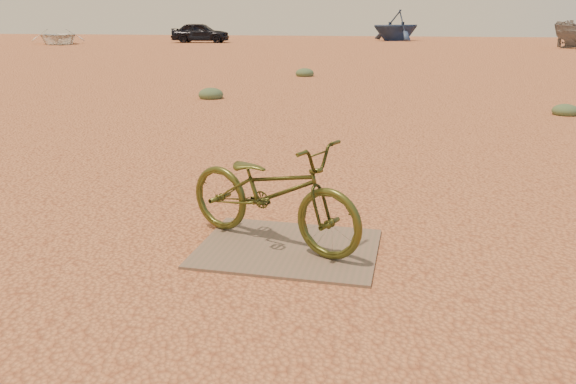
% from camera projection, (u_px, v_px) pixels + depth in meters
% --- Properties ---
extents(ground, '(120.00, 120.00, 0.00)m').
position_uv_depth(ground, '(334.00, 266.00, 4.18)').
color(ground, '#D88552').
rests_on(ground, ground).
extents(plywood_board, '(1.40, 1.09, 0.02)m').
position_uv_depth(plywood_board, '(288.00, 248.00, 4.47)').
color(plywood_board, brown).
rests_on(plywood_board, ground).
extents(bicycle, '(1.73, 1.15, 0.86)m').
position_uv_depth(bicycle, '(272.00, 191.00, 4.44)').
color(bicycle, '#404418').
rests_on(bicycle, plywood_board).
extents(car, '(4.65, 2.31, 1.52)m').
position_uv_depth(car, '(201.00, 33.00, 43.92)').
color(car, black).
rests_on(car, ground).
extents(boat_near_left, '(6.09, 6.52, 1.10)m').
position_uv_depth(boat_near_left, '(57.00, 36.00, 41.19)').
color(boat_near_left, silver).
rests_on(boat_near_left, ground).
extents(boat_far_left, '(6.40, 6.40, 2.56)m').
position_uv_depth(boat_far_left, '(396.00, 25.00, 47.75)').
color(boat_far_left, navy).
rests_on(boat_far_left, ground).
extents(kale_a, '(0.57, 0.57, 0.32)m').
position_uv_depth(kale_a, '(211.00, 98.00, 13.02)').
color(kale_a, '#5C734E').
rests_on(kale_a, ground).
extents(kale_b, '(0.49, 0.49, 0.27)m').
position_uv_depth(kale_b, '(565.00, 115.00, 10.78)').
color(kale_b, '#5C734E').
rests_on(kale_b, ground).
extents(kale_c, '(0.59, 0.59, 0.33)m').
position_uv_depth(kale_c, '(305.00, 76.00, 18.11)').
color(kale_c, '#5C734E').
rests_on(kale_c, ground).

